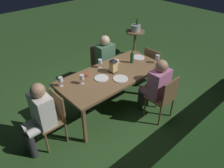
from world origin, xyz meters
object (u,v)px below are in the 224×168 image
Objects in this scene: person_in_green at (107,59)px; person_in_pink at (156,85)px; chair_head_far at (53,116)px; plate_a at (101,78)px; wine_glass_d at (157,58)px; plate_b at (120,79)px; dining_table at (112,76)px; wine_glass_b at (100,62)px; chair_head_near at (154,64)px; plate_c at (138,57)px; bowl_olives at (86,74)px; person_in_cream at (39,115)px; chair_side_right_a at (164,97)px; side_table at (135,39)px; ice_bucket at (136,28)px; lantern_centerpiece at (113,65)px; chair_side_left_a at (101,62)px; bowl_bread at (116,61)px; wine_glass_c at (82,78)px; green_bottle_on_table at (132,58)px; wine_glass_a at (61,80)px.

person_in_green is 1.00× the size of person_in_pink.
chair_head_far is 1.04m from plate_a.
plate_b is (0.93, -0.05, -0.11)m from wine_glass_d.
person_in_pink reaches higher than dining_table.
plate_b is at bearing 90.06° from wine_glass_b.
chair_head_near is 1.36m from wine_glass_b.
plate_c is 1.89× the size of bowl_olives.
person_in_cream is 2.08m from chair_side_right_a.
ice_bucket reaches higher than side_table.
lantern_centerpiece reaches higher than plate_b.
dining_table is at bearing 32.77° from side_table.
chair_side_left_a is 1.68m from side_table.
bowl_bread is at bearing -171.06° from chair_head_far.
chair_side_right_a is at bearing 129.36° from plate_a.
wine_glass_b is at bearing -10.40° from bowl_bread.
plate_c is at bearing -115.97° from person_in_pink.
chair_head_near is at bearing -133.18° from chair_side_right_a.
plate_a is at bearing -13.90° from wine_glass_d.
wine_glass_b is 0.68× the size of plate_c.
chair_side_left_a is at bearing -130.91° from wine_glass_b.
side_table is at bearing -126.50° from chair_side_right_a.
wine_glass_c is at bearing 39.97° from bowl_olives.
green_bottle_on_table reaches higher than lantern_centerpiece.
plate_b is at bearing 150.01° from wine_glass_a.
wine_glass_b is at bearing -126.51° from plate_a.
wine_glass_b is (-0.87, -0.05, 0.00)m from wine_glass_a.
chair_side_right_a is 0.98m from green_bottle_on_table.
chair_head_far is 3.00× the size of green_bottle_on_table.
bowl_bread is at bearing 31.94° from side_table.
person_in_cream and person_in_pink have the same top height.
lantern_centerpiece is at bearing 32.95° from ice_bucket.
person_in_pink is (0.00, 1.50, 0.15)m from chair_side_left_a.
green_bottle_on_table is 0.42× the size of side_table.
bowl_bread is at bearing 31.91° from ice_bucket.
wine_glass_d is at bearing 136.48° from green_bottle_on_table.
chair_side_right_a is at bearing 114.17° from lantern_centerpiece.
plate_c is at bearing -167.90° from green_bottle_on_table.
person_in_pink is 8.78× the size of bowl_olives.
ice_bucket reaches higher than bowl_bread.
wine_glass_d is at bearing 159.97° from lantern_centerpiece.
wine_glass_c is at bearing -173.90° from person_in_cream.
ice_bucket is (-1.14, -1.61, -0.10)m from wine_glass_d.
person_in_cream is 2.08m from chair_side_left_a.
plate_a is (0.81, 0.05, -0.10)m from green_bottle_on_table.
wine_glass_c reaches higher than plate_c.
chair_side_left_a is 5.15× the size of wine_glass_b.
bowl_bread is 0.17× the size of side_table.
person_in_pink reaches higher than chair_side_left_a.
chair_side_right_a is 0.25m from person_in_pink.
green_bottle_on_table is at bearing 139.39° from bowl_bread.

